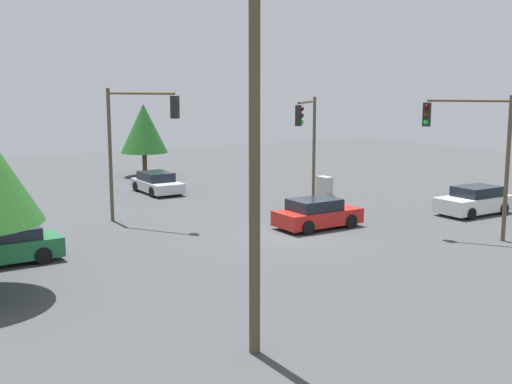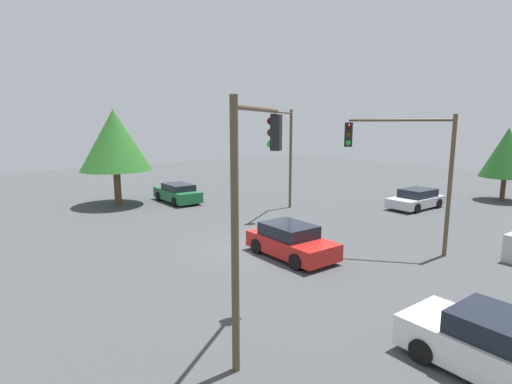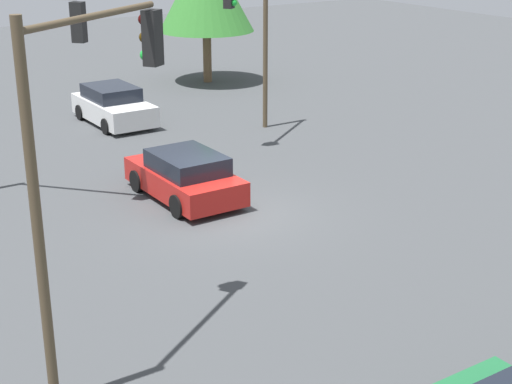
{
  "view_description": "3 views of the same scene",
  "coord_description": "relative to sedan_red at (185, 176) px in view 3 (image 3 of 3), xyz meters",
  "views": [
    {
      "loc": [
        -23.23,
        16.73,
        6.71
      ],
      "look_at": [
        1.8,
        0.86,
        1.78
      ],
      "focal_mm": 45.0,
      "sensor_mm": 36.0,
      "label": 1
    },
    {
      "loc": [
        -10.69,
        -14.12,
        5.73
      ],
      "look_at": [
        1.03,
        1.49,
        2.34
      ],
      "focal_mm": 28.0,
      "sensor_mm": 36.0,
      "label": 2
    },
    {
      "loc": [
        10.73,
        17.37,
        8.04
      ],
      "look_at": [
        0.8,
        2.45,
        1.53
      ],
      "focal_mm": 55.0,
      "sensor_mm": 36.0,
      "label": 3
    }
  ],
  "objects": [
    {
      "name": "sedan_red",
      "position": [
        0.0,
        0.0,
        0.0
      ],
      "size": [
        2.04,
        4.13,
        1.41
      ],
      "rotation": [
        0.0,
        0.0,
        3.14
      ],
      "color": "red",
      "rests_on": "ground_plane"
    },
    {
      "name": "ground_plane",
      "position": [
        -0.49,
        1.74,
        -0.68
      ],
      "size": [
        80.0,
        80.0,
        0.0
      ],
      "primitive_type": "plane",
      "color": "#424447"
    },
    {
      "name": "traffic_signal_aux",
      "position": [
        -5.29,
        -4.46,
        3.63
      ],
      "size": [
        3.14,
        2.35,
        6.32
      ],
      "rotation": [
        0.0,
        0.0,
        0.62
      ],
      "color": "brown",
      "rests_on": "ground_plane"
    },
    {
      "name": "sedan_white",
      "position": [
        -1.79,
        -9.08,
        0.02
      ],
      "size": [
        2.03,
        4.16,
        1.47
      ],
      "color": "silver",
      "rests_on": "ground_plane"
    },
    {
      "name": "traffic_signal_main",
      "position": [
        5.53,
        6.84,
        3.83
      ],
      "size": [
        3.49,
        2.41,
        6.6
      ],
      "rotation": [
        0.0,
        0.0,
        3.72
      ],
      "color": "brown",
      "rests_on": "ground_plane"
    }
  ]
}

